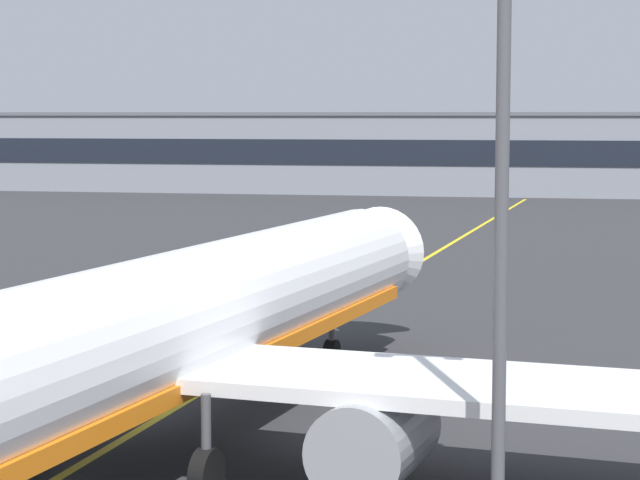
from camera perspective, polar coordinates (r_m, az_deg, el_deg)
The scene contains 4 objects.
taxiway_centreline at distance 48.68m, azimuth -2.20°, elevation -5.00°, with size 0.30×180.00×0.01m, color yellow.
airliner_foreground at distance 32.19m, azimuth -8.01°, elevation -4.48°, with size 32.35×41.46×11.65m.
apron_lamp_post at distance 25.30m, azimuth 8.16°, elevation 0.86°, with size 2.24×0.90×13.22m.
terminal_building at distance 145.25m, azimuth 6.92°, elevation 3.91°, with size 129.94×12.40×9.26m.
Camera 1 is at (11.63, -16.41, 9.01)m, focal length 71.15 mm.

